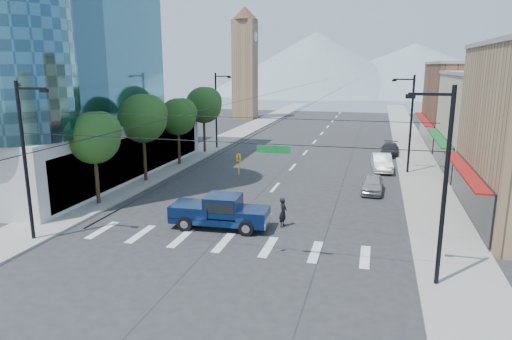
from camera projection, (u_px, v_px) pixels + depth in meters
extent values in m
plane|color=#28282B|center=(218.00, 253.00, 24.32)|extent=(160.00, 160.00, 0.00)
cube|color=gray|center=(233.00, 136.00, 65.00)|extent=(4.00, 120.00, 0.15)
cube|color=gray|center=(409.00, 143.00, 58.99)|extent=(4.00, 120.00, 0.15)
cube|color=#B7B7B2|center=(5.00, 144.00, 43.59)|extent=(29.00, 26.00, 5.00)
cube|color=brown|center=(481.00, 106.00, 55.89)|extent=(12.00, 18.00, 10.00)
cube|color=#8C6B4C|center=(245.00, 70.00, 84.87)|extent=(4.00, 4.00, 18.00)
cone|color=brown|center=(245.00, 13.00, 82.60)|extent=(4.80, 4.80, 2.40)
cone|color=gray|center=(316.00, 63.00, 166.97)|extent=(80.00, 80.00, 22.00)
cone|color=gray|center=(414.00, 68.00, 168.08)|extent=(90.00, 90.00, 18.00)
cylinder|color=black|center=(97.00, 174.00, 32.27)|extent=(0.28, 0.28, 4.55)
sphere|color=#1D4818|center=(94.00, 138.00, 31.69)|extent=(3.64, 3.64, 3.64)
sphere|color=#1D4818|center=(101.00, 132.00, 31.78)|extent=(2.86, 2.86, 2.86)
cylinder|color=black|center=(144.00, 153.00, 38.80)|extent=(0.28, 0.28, 5.11)
sphere|color=#1D4818|center=(143.00, 118.00, 38.15)|extent=(4.09, 4.09, 4.09)
sphere|color=#1D4818|center=(148.00, 113.00, 38.25)|extent=(3.21, 3.21, 3.21)
cylinder|color=black|center=(179.00, 143.00, 45.46)|extent=(0.28, 0.28, 4.55)
sphere|color=#1D4818|center=(178.00, 117.00, 44.88)|extent=(3.64, 3.64, 3.64)
sphere|color=#1D4818|center=(183.00, 113.00, 44.98)|extent=(2.86, 2.86, 2.86)
cylinder|color=black|center=(204.00, 131.00, 52.00)|extent=(0.28, 0.28, 5.11)
sphere|color=#1D4818|center=(204.00, 105.00, 51.35)|extent=(4.09, 4.09, 4.09)
sphere|color=#1D4818|center=(208.00, 101.00, 51.44)|extent=(3.21, 3.21, 3.21)
cylinder|color=black|center=(25.00, 164.00, 25.08)|extent=(0.20, 0.20, 9.00)
cylinder|color=black|center=(445.00, 191.00, 19.67)|extent=(0.20, 0.20, 9.00)
cylinder|color=black|center=(209.00, 141.00, 22.00)|extent=(21.60, 0.04, 0.04)
imported|color=gold|center=(239.00, 164.00, 21.85)|extent=(0.16, 0.20, 1.00)
cube|color=#0C6626|center=(273.00, 149.00, 21.25)|extent=(1.60, 0.06, 0.35)
cylinder|color=black|center=(216.00, 111.00, 54.29)|extent=(0.20, 0.20, 9.00)
cube|color=black|center=(223.00, 76.00, 53.15)|extent=(1.80, 0.12, 0.12)
cube|color=black|center=(229.00, 77.00, 52.98)|extent=(0.40, 0.25, 0.18)
cylinder|color=black|center=(411.00, 125.00, 41.34)|extent=(0.20, 0.20, 9.00)
cube|color=black|center=(404.00, 79.00, 40.66)|extent=(1.80, 0.12, 0.12)
cube|color=black|center=(394.00, 80.00, 40.88)|extent=(0.40, 0.25, 0.18)
cube|color=#08193E|center=(220.00, 218.00, 28.07)|extent=(6.08, 2.48, 0.38)
cube|color=#08193E|center=(254.00, 214.00, 27.54)|extent=(1.84, 2.15, 0.60)
cube|color=#08193E|center=(223.00, 205.00, 27.83)|extent=(2.17, 2.11, 1.20)
cube|color=black|center=(223.00, 203.00, 27.81)|extent=(1.95, 2.14, 0.65)
cube|color=#08193E|center=(193.00, 209.00, 28.31)|extent=(2.61, 2.30, 0.71)
cube|color=silver|center=(268.00, 222.00, 27.46)|extent=(0.24, 2.07, 0.38)
cube|color=silver|center=(174.00, 215.00, 28.67)|extent=(0.24, 2.07, 0.33)
cylinder|color=black|center=(246.00, 228.00, 26.73)|extent=(0.93, 0.37, 0.91)
cylinder|color=black|center=(254.00, 217.00, 28.70)|extent=(0.93, 0.37, 0.91)
cylinder|color=black|center=(185.00, 224.00, 27.50)|extent=(0.93, 0.37, 0.91)
cylinder|color=black|center=(196.00, 213.00, 29.47)|extent=(0.93, 0.37, 0.91)
imported|color=black|center=(283.00, 212.00, 28.20)|extent=(0.55, 0.74, 1.85)
imported|color=#A5A5AA|center=(373.00, 184.00, 35.86)|extent=(1.79, 4.13, 1.39)
imported|color=white|center=(382.00, 162.00, 43.38)|extent=(2.10, 4.98, 1.60)
imported|color=#29292B|center=(390.00, 149.00, 50.99)|extent=(2.12, 4.74, 1.35)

